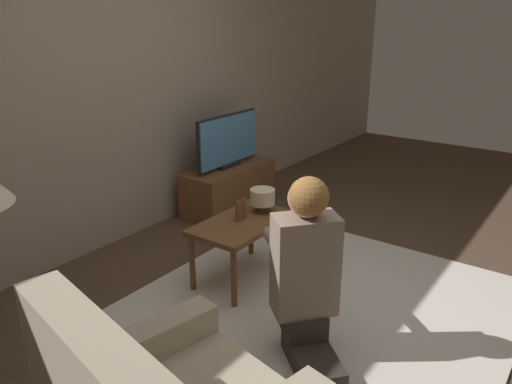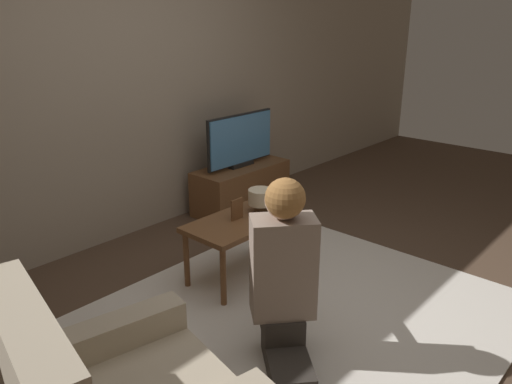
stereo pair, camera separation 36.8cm
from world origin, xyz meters
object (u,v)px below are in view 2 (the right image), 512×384
Objects in this scene: tv at (241,140)px; table_lamp at (261,198)px; coffee_table at (239,228)px; person_kneeling at (284,270)px.

tv reaches higher than table_lamp.
tv reaches higher than coffee_table.
tv is 1.43m from coffee_table.
tv is 0.81× the size of person_kneeling.
person_kneeling reaches higher than table_lamp.
person_kneeling is at bearing -131.83° from table_lamp.
person_kneeling reaches higher than coffee_table.
coffee_table is 0.73× the size of person_kneeling.
coffee_table is at bearing -136.96° from tv.
tv is 1.26m from table_lamp.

